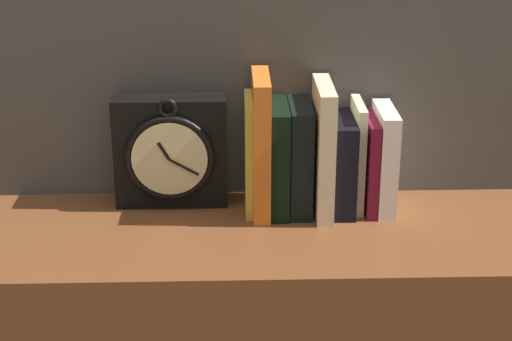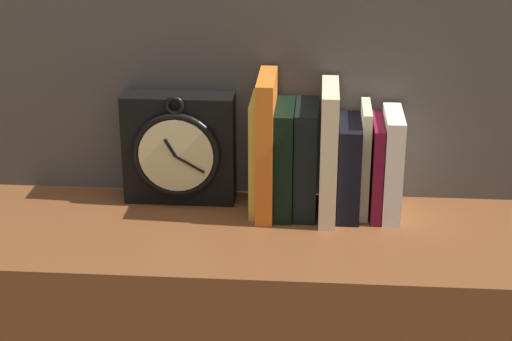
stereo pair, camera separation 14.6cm
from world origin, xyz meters
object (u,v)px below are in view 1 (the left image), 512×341
at_px(book_slot4_cream, 323,149).
at_px(book_slot8_white, 384,159).
at_px(book_slot0_yellow, 249,154).
at_px(book_slot6_cream, 357,155).
at_px(clock, 171,152).
at_px(book_slot3_black, 300,157).
at_px(book_slot5_black, 342,164).
at_px(book_slot2_black, 279,158).
at_px(book_slot1_orange, 261,145).
at_px(book_slot7_maroon, 369,163).

bearing_deg(book_slot4_cream, book_slot8_white, 5.47).
height_order(book_slot0_yellow, book_slot6_cream, book_slot0_yellow).
bearing_deg(clock, book_slot4_cream, -8.06).
xyz_separation_m(book_slot0_yellow, book_slot4_cream, (0.13, -0.01, 0.01)).
bearing_deg(book_slot4_cream, book_slot6_cream, 16.46).
bearing_deg(book_slot3_black, book_slot5_black, -1.01).
relative_size(book_slot0_yellow, book_slot5_black, 1.22).
relative_size(clock, book_slot6_cream, 1.07).
distance_m(book_slot0_yellow, book_slot5_black, 0.17).
relative_size(book_slot0_yellow, book_slot4_cream, 0.88).
distance_m(book_slot5_black, book_slot6_cream, 0.03).
bearing_deg(book_slot2_black, book_slot4_cream, -6.31).
relative_size(book_slot1_orange, book_slot3_black, 1.27).
xyz_separation_m(book_slot1_orange, book_slot8_white, (0.23, 0.01, -0.03)).
xyz_separation_m(book_slot4_cream, book_slot6_cream, (0.07, 0.02, -0.02)).
bearing_deg(book_slot0_yellow, clock, 170.39).
bearing_deg(clock, book_slot0_yellow, -9.61).
relative_size(book_slot1_orange, book_slot7_maroon, 1.46).
distance_m(book_slot4_cream, book_slot7_maroon, 0.09).
xyz_separation_m(clock, book_slot2_black, (0.20, -0.03, -0.00)).
bearing_deg(book_slot5_black, book_slot8_white, 1.14).
distance_m(book_slot7_maroon, book_slot8_white, 0.03).
distance_m(book_slot0_yellow, book_slot2_black, 0.06).
xyz_separation_m(book_slot3_black, book_slot6_cream, (0.11, 0.01, -0.00)).
xyz_separation_m(book_slot0_yellow, book_slot2_black, (0.05, -0.01, -0.01)).
bearing_deg(book_slot5_black, book_slot2_black, -179.69).
xyz_separation_m(book_slot2_black, book_slot3_black, (0.04, 0.00, 0.00)).
height_order(book_slot2_black, book_slot7_maroon, book_slot2_black).
xyz_separation_m(book_slot2_black, book_slot7_maroon, (0.17, 0.00, -0.01)).
relative_size(book_slot3_black, book_slot8_white, 1.05).
height_order(book_slot0_yellow, book_slot7_maroon, book_slot0_yellow).
relative_size(clock, book_slot5_black, 1.24).
bearing_deg(book_slot6_cream, clock, 176.68).
bearing_deg(clock, book_slot7_maroon, -4.24).
bearing_deg(book_slot6_cream, book_slot4_cream, -163.54).
distance_m(book_slot5_black, book_slot7_maroon, 0.05).
xyz_separation_m(book_slot5_black, book_slot8_white, (0.08, 0.00, 0.01)).
height_order(clock, book_slot4_cream, book_slot4_cream).
bearing_deg(book_slot2_black, book_slot3_black, 2.96).
bearing_deg(clock, book_slot2_black, -8.76).
relative_size(book_slot6_cream, book_slot8_white, 1.05).
height_order(book_slot4_cream, book_slot6_cream, book_slot4_cream).
relative_size(book_slot5_black, book_slot8_white, 0.91).
distance_m(book_slot2_black, book_slot8_white, 0.19).
xyz_separation_m(book_slot1_orange, book_slot2_black, (0.03, 0.00, -0.03)).
distance_m(book_slot0_yellow, book_slot6_cream, 0.20).
xyz_separation_m(book_slot2_black, book_slot6_cream, (0.14, 0.01, -0.00)).
distance_m(clock, book_slot8_white, 0.39).
relative_size(book_slot1_orange, book_slot2_black, 1.28).
relative_size(book_slot4_cream, book_slot5_black, 1.38).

